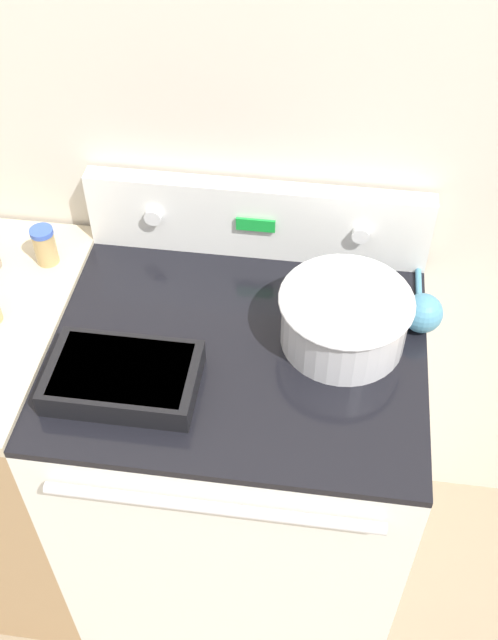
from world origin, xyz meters
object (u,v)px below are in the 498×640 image
at_px(casserole_dish, 123,376).
at_px(ladle, 422,311).
at_px(mixing_bowl, 344,316).
at_px(spice_jar_blue_cap, 45,245).

xyz_separation_m(casserole_dish, ladle, (0.59, 0.26, 0.01)).
height_order(mixing_bowl, spice_jar_blue_cap, mixing_bowl).
relative_size(casserole_dish, ladle, 0.98).
distance_m(casserole_dish, ladle, 0.65).
height_order(casserole_dish, spice_jar_blue_cap, spice_jar_blue_cap).
xyz_separation_m(casserole_dish, spice_jar_blue_cap, (-0.27, 0.34, 0.03)).
relative_size(mixing_bowl, casserole_dish, 0.94).
bearing_deg(mixing_bowl, ladle, 22.67).
xyz_separation_m(ladle, spice_jar_blue_cap, (-0.86, 0.08, 0.02)).
distance_m(mixing_bowl, spice_jar_blue_cap, 0.71).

